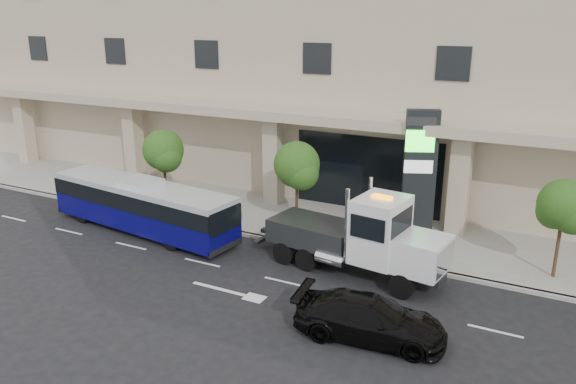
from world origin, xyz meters
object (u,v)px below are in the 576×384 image
object	(u,v)px
city_bus	(142,205)
black_sedan	(370,318)
signage_pylon	(419,173)
tow_truck	(363,238)

from	to	relation	value
city_bus	black_sedan	size ratio (longest dim) A/B	2.17
black_sedan	signage_pylon	bearing A→B (deg)	-0.44
tow_truck	black_sedan	xyz separation A→B (m)	(1.86, -4.35, -0.88)
tow_truck	signage_pylon	world-z (taller)	signage_pylon
black_sedan	signage_pylon	world-z (taller)	signage_pylon
city_bus	tow_truck	xyz separation A→B (m)	(11.20, 0.29, 0.23)
tow_truck	black_sedan	world-z (taller)	tow_truck
city_bus	tow_truck	distance (m)	11.21
city_bus	signage_pylon	distance (m)	13.33
signage_pylon	tow_truck	bearing A→B (deg)	-122.25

